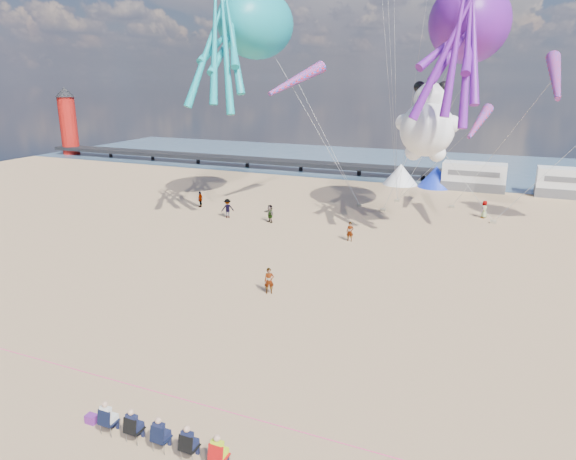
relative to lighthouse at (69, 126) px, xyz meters
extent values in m
plane|color=tan|center=(56.00, -44.00, -4.50)|extent=(120.00, 120.00, 0.00)
plane|color=#3B5771|center=(56.00, 11.00, -4.48)|extent=(120.00, 120.00, 0.00)
cube|color=black|center=(28.00, 0.00, -3.50)|extent=(60.00, 3.00, 0.50)
cylinder|color=#A5140F|center=(0.00, 0.00, 0.00)|extent=(2.60, 2.60, 9.00)
cube|color=silver|center=(62.00, -4.00, -3.00)|extent=(6.60, 2.50, 3.00)
cube|color=silver|center=(71.50, -4.00, -3.00)|extent=(6.60, 2.50, 3.00)
cone|color=white|center=(54.00, -4.00, -3.30)|extent=(4.00, 4.00, 2.40)
cone|color=#1933CC|center=(58.00, -4.00, -3.30)|extent=(4.00, 4.00, 2.40)
cube|color=#67217D|center=(52.23, -51.43, -4.34)|extent=(0.40, 0.30, 0.32)
cylinder|color=#F2338C|center=(56.00, -49.00, -4.48)|extent=(34.00, 0.03, 0.03)
imported|color=tan|center=(53.24, -38.47, -3.74)|extent=(0.66, 0.57, 1.53)
imported|color=#7F6659|center=(63.73, -16.06, -3.72)|extent=(0.56, 0.67, 1.55)
imported|color=#7F6659|center=(42.86, -24.84, -3.64)|extent=(1.05, 1.01, 1.71)
imported|color=#7F6659|center=(38.52, -22.40, -3.74)|extent=(0.68, 1.04, 1.52)
imported|color=#7F6659|center=(46.92, -24.73, -3.73)|extent=(0.95, 0.83, 1.54)
imported|color=#7F6659|center=(54.72, -27.18, -3.75)|extent=(1.40, 0.50, 1.49)
cube|color=gray|center=(52.49, -16.18, -4.39)|extent=(0.50, 0.35, 0.22)
cube|color=gray|center=(55.00, -17.12, -4.39)|extent=(0.50, 0.35, 0.22)
cube|color=gray|center=(64.60, -17.60, -4.39)|extent=(0.50, 0.35, 0.22)
cube|color=gray|center=(60.76, -13.37, -4.39)|extent=(0.50, 0.35, 0.22)
cube|color=gray|center=(55.45, -12.80, -4.39)|extent=(0.50, 0.35, 0.22)
camera|label=1|loc=(64.83, -63.14, 7.39)|focal=32.00mm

